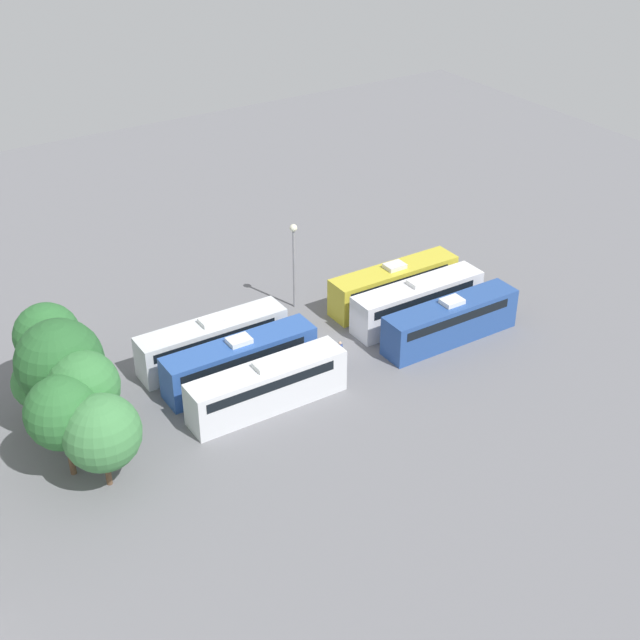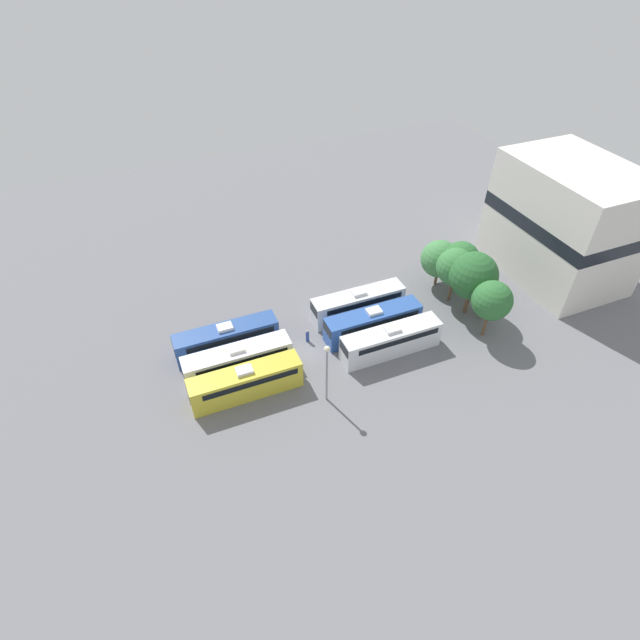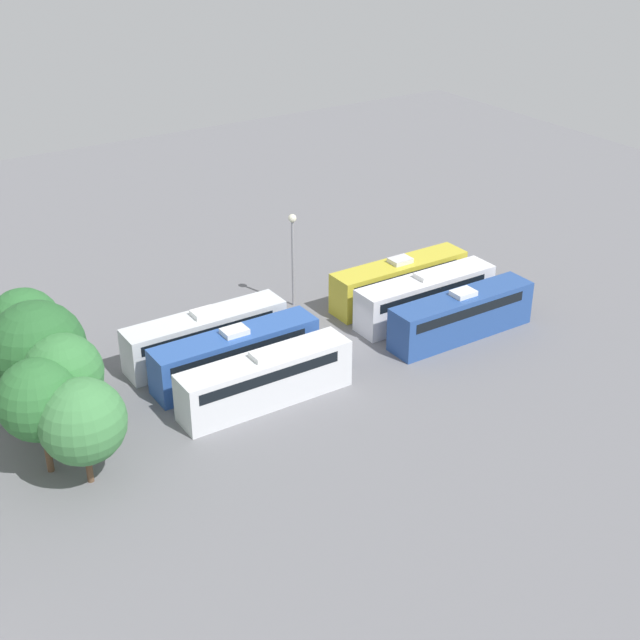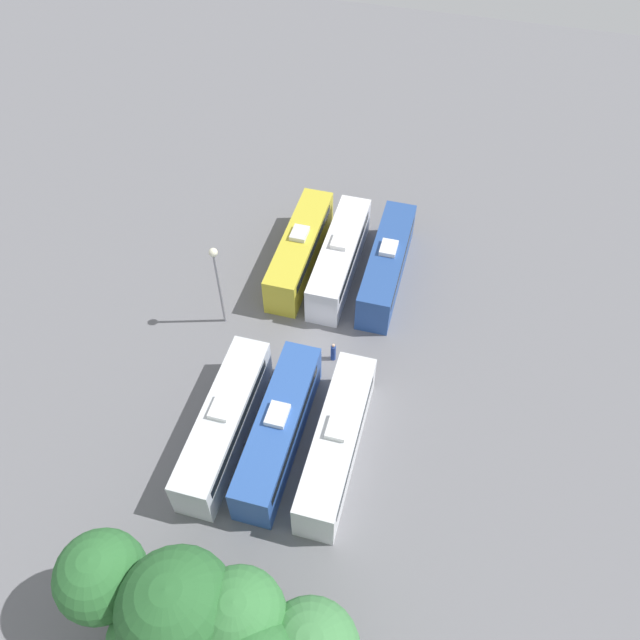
{
  "view_description": "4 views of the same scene",
  "coord_description": "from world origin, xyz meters",
  "px_view_note": "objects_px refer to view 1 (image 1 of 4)",
  "views": [
    {
      "loc": [
        -46.12,
        30.52,
        35.54
      ],
      "look_at": [
        -0.39,
        1.41,
        3.18
      ],
      "focal_mm": 50.0,
      "sensor_mm": 36.0,
      "label": 1
    },
    {
      "loc": [
        36.42,
        -13.71,
        38.18
      ],
      "look_at": [
        -1.13,
        1.77,
        2.94
      ],
      "focal_mm": 28.0,
      "sensor_mm": 36.0,
      "label": 2
    },
    {
      "loc": [
        -44.03,
        29.99,
        29.5
      ],
      "look_at": [
        0.2,
        1.18,
        2.24
      ],
      "focal_mm": 50.0,
      "sensor_mm": 36.0,
      "label": 3
    },
    {
      "loc": [
        -7.36,
        25.64,
        35.05
      ],
      "look_at": [
        -0.09,
        -1.31,
        1.76
      ],
      "focal_mm": 35.0,
      "sensor_mm": 36.0,
      "label": 4
    }
  ],
  "objects_px": {
    "tree_2": "(83,387)",
    "bus_4": "(240,360)",
    "bus_5": "(212,340)",
    "worker_person": "(340,352)",
    "bus_3": "(267,385)",
    "tree_0": "(102,433)",
    "light_pole": "(294,251)",
    "tree_5": "(47,336)",
    "bus_2": "(394,284)",
    "bus_1": "(417,301)",
    "bus_0": "(450,320)",
    "tree_3": "(59,362)",
    "tree_1": "(63,413)",
    "tree_4": "(38,383)"
  },
  "relations": [
    {
      "from": "bus_3",
      "to": "light_pole",
      "type": "relative_size",
      "value": 1.55
    },
    {
      "from": "bus_2",
      "to": "tree_3",
      "type": "relative_size",
      "value": 1.38
    },
    {
      "from": "bus_0",
      "to": "tree_1",
      "type": "bearing_deg",
      "value": 89.28
    },
    {
      "from": "tree_2",
      "to": "bus_4",
      "type": "bearing_deg",
      "value": -80.68
    },
    {
      "from": "bus_5",
      "to": "light_pole",
      "type": "height_order",
      "value": "light_pole"
    },
    {
      "from": "bus_1",
      "to": "bus_5",
      "type": "height_order",
      "value": "same"
    },
    {
      "from": "bus_0",
      "to": "tree_5",
      "type": "distance_m",
      "value": 28.63
    },
    {
      "from": "bus_5",
      "to": "worker_person",
      "type": "xyz_separation_m",
      "value": [
        -4.95,
        -7.69,
        -0.97
      ]
    },
    {
      "from": "worker_person",
      "to": "tree_1",
      "type": "bearing_deg",
      "value": 94.61
    },
    {
      "from": "bus_4",
      "to": "bus_1",
      "type": "bearing_deg",
      "value": -89.92
    },
    {
      "from": "bus_3",
      "to": "tree_2",
      "type": "distance_m",
      "value": 12.05
    },
    {
      "from": "bus_3",
      "to": "bus_5",
      "type": "height_order",
      "value": "same"
    },
    {
      "from": "tree_1",
      "to": "bus_1",
      "type": "bearing_deg",
      "value": -83.49
    },
    {
      "from": "light_pole",
      "to": "tree_0",
      "type": "bearing_deg",
      "value": 121.11
    },
    {
      "from": "tree_2",
      "to": "tree_3",
      "type": "relative_size",
      "value": 0.89
    },
    {
      "from": "worker_person",
      "to": "light_pole",
      "type": "height_order",
      "value": "light_pole"
    },
    {
      "from": "tree_1",
      "to": "tree_4",
      "type": "xyz_separation_m",
      "value": [
        5.65,
        -0.11,
        -1.3
      ]
    },
    {
      "from": "bus_3",
      "to": "tree_0",
      "type": "height_order",
      "value": "tree_0"
    },
    {
      "from": "tree_4",
      "to": "worker_person",
      "type": "bearing_deg",
      "value": -101.17
    },
    {
      "from": "bus_5",
      "to": "light_pole",
      "type": "relative_size",
      "value": 1.55
    },
    {
      "from": "worker_person",
      "to": "tree_3",
      "type": "distance_m",
      "value": 19.82
    },
    {
      "from": "bus_3",
      "to": "bus_4",
      "type": "height_order",
      "value": "same"
    },
    {
      "from": "bus_2",
      "to": "tree_2",
      "type": "height_order",
      "value": "tree_2"
    },
    {
      "from": "tree_2",
      "to": "tree_5",
      "type": "bearing_deg",
      "value": 0.09
    },
    {
      "from": "bus_2",
      "to": "light_pole",
      "type": "bearing_deg",
      "value": 62.0
    },
    {
      "from": "tree_0",
      "to": "tree_2",
      "type": "distance_m",
      "value": 3.61
    },
    {
      "from": "tree_0",
      "to": "tree_4",
      "type": "distance_m",
      "value": 7.86
    },
    {
      "from": "tree_5",
      "to": "bus_5",
      "type": "bearing_deg",
      "value": -98.27
    },
    {
      "from": "bus_4",
      "to": "tree_2",
      "type": "height_order",
      "value": "tree_2"
    },
    {
      "from": "tree_5",
      "to": "bus_0",
      "type": "bearing_deg",
      "value": -107.5
    },
    {
      "from": "tree_0",
      "to": "tree_2",
      "type": "height_order",
      "value": "tree_2"
    },
    {
      "from": "tree_1",
      "to": "worker_person",
      "type": "bearing_deg",
      "value": -85.39
    },
    {
      "from": "bus_1",
      "to": "tree_2",
      "type": "relative_size",
      "value": 1.56
    },
    {
      "from": "light_pole",
      "to": "tree_5",
      "type": "xyz_separation_m",
      "value": [
        -1.94,
        19.97,
        -0.01
      ]
    },
    {
      "from": "bus_1",
      "to": "tree_4",
      "type": "height_order",
      "value": "tree_4"
    },
    {
      "from": "bus_4",
      "to": "bus_5",
      "type": "height_order",
      "value": "same"
    },
    {
      "from": "bus_3",
      "to": "tree_0",
      "type": "xyz_separation_m",
      "value": [
        -1.68,
        11.75,
        2.09
      ]
    },
    {
      "from": "tree_1",
      "to": "bus_0",
      "type": "bearing_deg",
      "value": -90.72
    },
    {
      "from": "bus_0",
      "to": "tree_4",
      "type": "xyz_separation_m",
      "value": [
        6.02,
        28.77,
        1.53
      ]
    },
    {
      "from": "bus_0",
      "to": "tree_0",
      "type": "distance_m",
      "value": 27.52
    },
    {
      "from": "worker_person",
      "to": "tree_3",
      "type": "height_order",
      "value": "tree_3"
    },
    {
      "from": "tree_3",
      "to": "bus_5",
      "type": "bearing_deg",
      "value": -77.64
    },
    {
      "from": "bus_5",
      "to": "worker_person",
      "type": "relative_size",
      "value": 6.91
    },
    {
      "from": "worker_person",
      "to": "tree_0",
      "type": "height_order",
      "value": "tree_0"
    },
    {
      "from": "bus_4",
      "to": "bus_0",
      "type": "bearing_deg",
      "value": -102.94
    },
    {
      "from": "tree_2",
      "to": "bus_3",
      "type": "bearing_deg",
      "value": -98.75
    },
    {
      "from": "bus_4",
      "to": "tree_0",
      "type": "distance_m",
      "value": 12.99
    },
    {
      "from": "bus_0",
      "to": "bus_2",
      "type": "bearing_deg",
      "value": 1.56
    },
    {
      "from": "bus_1",
      "to": "bus_4",
      "type": "bearing_deg",
      "value": 90.08
    },
    {
      "from": "bus_4",
      "to": "tree_5",
      "type": "distance_m",
      "value": 12.85
    }
  ]
}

